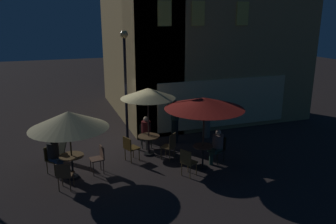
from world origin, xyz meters
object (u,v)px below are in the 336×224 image
Objects in this scene: patio_umbrella_1 at (148,94)px; patio_umbrella_0 at (69,120)px; cafe_table_0 at (72,161)px; cafe_table_2 at (203,153)px; cafe_chair_4 at (146,134)px; cafe_chair_7 at (219,147)px; cafe_chair_0 at (52,157)px; cafe_chair_3 at (170,144)px; cafe_table_1 at (149,141)px; patron_standing_3 at (175,121)px; patron_seated_1 at (146,130)px; cafe_chair_5 at (130,147)px; patron_seated_0 at (54,153)px; cafe_chair_1 at (64,174)px; patron_seated_2 at (217,144)px; patron_standing_4 at (207,118)px; street_lamp_near_corner at (125,73)px; patio_umbrella_2 at (204,103)px; menu_sandwich_board at (57,148)px; cafe_chair_2 at (99,157)px; cafe_chair_6 at (187,161)px.

patio_umbrella_0 is at bearing -160.59° from patio_umbrella_1.
cafe_table_2 is (4.15, -0.69, -0.02)m from cafe_table_0.
cafe_chair_7 is at bearing 49.95° from cafe_chair_4.
cafe_chair_3 is at bearing 41.95° from cafe_chair_0.
cafe_table_1 is at bearing 129.64° from cafe_table_2.
patron_seated_1 is at bearing -107.86° from patron_standing_3.
patron_seated_0 is (-2.48, -0.12, 0.17)m from cafe_chair_5.
cafe_chair_7 is at bearing -66.68° from cafe_chair_1.
patron_seated_2 is 0.72× the size of patron_standing_4.
street_lamp_near_corner is 3.11m from cafe_chair_3.
cafe_chair_3 is (-0.79, 1.01, -1.67)m from patio_umbrella_2.
street_lamp_near_corner reaches higher than patron_standing_4.
menu_sandwich_board is 3.68m from patio_umbrella_1.
menu_sandwich_board is at bearing -168.11° from street_lamp_near_corner.
patron_standing_3 reaches higher than cafe_table_2.
patron_standing_4 is at bearing -166.22° from cafe_chair_2.
patio_umbrella_1 is 2.59× the size of cafe_chair_3.
menu_sandwich_board is at bearing -109.52° from patron_standing_3.
patron_seated_1 reaches higher than cafe_chair_6.
menu_sandwich_board is 0.39× the size of patio_umbrella_1.
cafe_table_0 is at bearing -137.51° from street_lamp_near_corner.
cafe_chair_4 is at bearing 29.69° from cafe_chair_5.
patron_standing_3 is at bearing -5.55° from street_lamp_near_corner.
cafe_chair_0 is 0.99× the size of cafe_chair_6.
cafe_table_2 is 2.83m from cafe_chair_4.
cafe_table_1 is 0.82× the size of cafe_chair_3.
cafe_chair_1 is at bearing -33.48° from patron_seated_0.
street_lamp_near_corner is 5.01× the size of cafe_chair_2.
patron_standing_4 is at bearing -45.05° from cafe_chair_1.
cafe_chair_0 is 3.71m from cafe_chair_4.
patio_umbrella_1 is at bearing -0.00° from cafe_chair_5.
patron_standing_3 reaches higher than cafe_table_1.
cafe_chair_1 is at bearing -83.58° from patron_standing_3.
patron_seated_0 is at bearing -112.33° from menu_sandwich_board.
patio_umbrella_2 is at bearing -69.45° from cafe_chair_1.
cafe_chair_0 is at bearing -30.62° from patron_seated_2.
cafe_table_1 is 0.66× the size of patron_seated_2.
cafe_chair_1 is at bearing -15.62° from cafe_chair_7.
cafe_chair_4 is 0.23m from patron_seated_1.
street_lamp_near_corner is 4.33m from cafe_chair_7.
cafe_table_2 is at bearing 36.60° from patron_seated_1.
cafe_chair_5 is at bearing -39.28° from cafe_chair_7.
menu_sandwich_board is at bearing 130.61° from patron_seated_0.
patio_umbrella_1 is (-1.38, 1.67, 1.76)m from cafe_table_2.
cafe_table_2 is at bearing -50.36° from patio_umbrella_1.
patron_seated_0 is at bearing 127.91° from cafe_chair_6.
cafe_chair_0 is at bearing 33.21° from cafe_chair_1.
cafe_chair_2 is 0.95× the size of cafe_chair_7.
street_lamp_near_corner is 2.49m from cafe_chair_4.
patio_umbrella_2 is 2.96× the size of cafe_chair_1.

